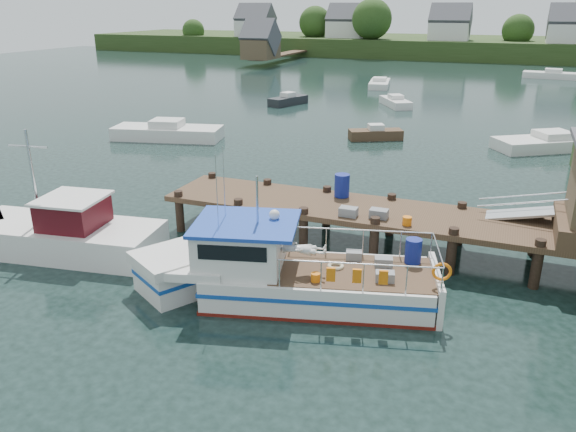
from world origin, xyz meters
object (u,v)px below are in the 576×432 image
at_px(work_boat, 53,233).
at_px(moored_e, 288,100).
at_px(moored_a, 168,132).
at_px(lobster_boat, 280,273).
at_px(moored_c, 552,142).
at_px(moored_d, 380,83).
at_px(moored_far, 553,75).
at_px(moored_rowboat, 376,134).
at_px(moored_b, 395,102).
at_px(dock, 527,204).

distance_m(work_boat, moored_e, 31.94).
bearing_deg(moored_a, lobster_boat, -42.10).
bearing_deg(moored_c, moored_d, 100.55).
height_order(lobster_boat, moored_d, lobster_boat).
xyz_separation_m(lobster_boat, moored_far, (9.62, 60.49, -0.39)).
xyz_separation_m(moored_rowboat, moored_b, (-1.39, 13.05, -0.00)).
relative_size(moored_a, moored_e, 1.78).
bearing_deg(moored_b, moored_a, -97.26).
bearing_deg(moored_e, moored_far, 62.44).
bearing_deg(dock, moored_a, 150.66).
relative_size(moored_rowboat, moored_b, 0.77).
bearing_deg(moored_d, moored_c, -34.90).
height_order(dock, moored_a, dock).
distance_m(moored_rowboat, moored_e, 14.53).
height_order(moored_far, moored_a, moored_a).
bearing_deg(work_boat, moored_rowboat, 64.73).
distance_m(work_boat, moored_far, 62.99).
bearing_deg(dock, moored_rowboat, 117.52).
bearing_deg(dock, moored_e, 124.87).
relative_size(lobster_boat, moored_e, 2.25).
bearing_deg(moored_a, moored_far, 67.43).
xyz_separation_m(dock, lobster_boat, (-6.47, -4.76, -1.44)).
distance_m(dock, moored_b, 31.55).
height_order(lobster_boat, moored_rowboat, lobster_boat).
relative_size(moored_a, moored_c, 1.03).
height_order(moored_a, moored_e, moored_a).
bearing_deg(moored_d, moored_a, -82.90).
relative_size(lobster_boat, moored_c, 1.31).
bearing_deg(moored_far, moored_b, -127.58).
bearing_deg(moored_a, moored_c, 21.69).
height_order(moored_rowboat, moored_d, moored_rowboat).
relative_size(dock, moored_a, 2.29).
distance_m(moored_rowboat, moored_c, 10.51).
height_order(dock, moored_b, dock).
distance_m(moored_b, moored_e, 9.19).
height_order(moored_rowboat, moored_e, moored_e).
relative_size(moored_b, moored_c, 0.65).
distance_m(work_boat, moored_a, 17.56).
bearing_deg(dock, moored_far, 86.77).
bearing_deg(moored_b, moored_far, 87.28).
height_order(lobster_boat, moored_a, lobster_boat).
height_order(dock, moored_e, dock).
relative_size(moored_rowboat, moored_c, 0.50).
distance_m(moored_a, moored_d, 30.10).
xyz_separation_m(dock, moored_b, (-10.13, 29.82, -1.88)).
xyz_separation_m(dock, moored_d, (-14.13, 41.17, -1.88)).
distance_m(dock, work_boat, 15.83).
bearing_deg(dock, moored_c, 84.71).
xyz_separation_m(lobster_boat, moored_d, (-7.66, 45.93, -0.44)).
relative_size(work_boat, moored_e, 2.02).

